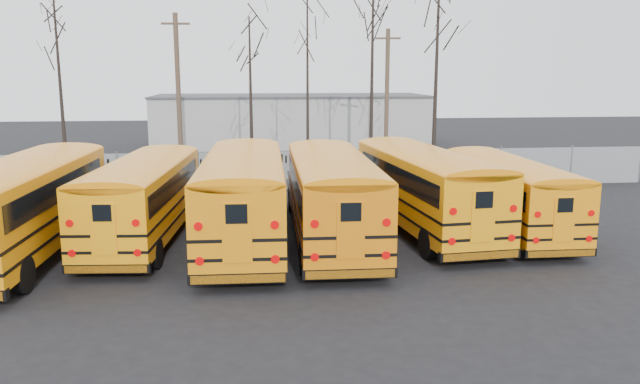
{
  "coord_description": "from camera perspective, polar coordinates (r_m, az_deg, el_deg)",
  "views": [
    {
      "loc": [
        -1.21,
        -19.86,
        6.06
      ],
      "look_at": [
        1.26,
        2.91,
        1.6
      ],
      "focal_mm": 35.0,
      "sensor_mm": 36.0,
      "label": 1
    }
  ],
  "objects": [
    {
      "name": "bus_d",
      "position": [
        22.2,
        1.02,
        0.24
      ],
      "size": [
        2.91,
        11.7,
        3.26
      ],
      "rotation": [
        0.0,
        0.0,
        -0.02
      ],
      "color": "black",
      "rests_on": "ground"
    },
    {
      "name": "utility_pole_left",
      "position": [
        38.98,
        -12.82,
        8.96
      ],
      "size": [
        1.68,
        0.29,
        9.43
      ],
      "rotation": [
        0.0,
        0.0,
        -0.03
      ],
      "color": "#4E3A2C",
      "rests_on": "ground"
    },
    {
      "name": "utility_pole_right",
      "position": [
        39.06,
        6.13,
        8.52
      ],
      "size": [
        1.51,
        0.43,
        8.57
      ],
      "rotation": [
        0.0,
        0.0,
        -0.21
      ],
      "color": "brown",
      "rests_on": "ground"
    },
    {
      "name": "tree_4",
      "position": [
        36.8,
        4.79,
        11.54
      ],
      "size": [
        0.26,
        0.26,
        12.85
      ],
      "primitive_type": "cone",
      "color": "black",
      "rests_on": "ground"
    },
    {
      "name": "ground",
      "position": [
        20.8,
        -2.6,
        -5.93
      ],
      "size": [
        120.0,
        120.0,
        0.0
      ],
      "primitive_type": "plane",
      "color": "black",
      "rests_on": "ground"
    },
    {
      "name": "fence",
      "position": [
        32.28,
        -3.97,
        1.97
      ],
      "size": [
        40.0,
        0.04,
        2.0
      ],
      "primitive_type": "cube",
      "color": "gray",
      "rests_on": "ground"
    },
    {
      "name": "distant_building",
      "position": [
        52.12,
        -2.66,
        6.53
      ],
      "size": [
        22.0,
        8.0,
        4.0
      ],
      "primitive_type": "cube",
      "color": "#A7A7A2",
      "rests_on": "ground"
    },
    {
      "name": "bus_b",
      "position": [
        23.3,
        -15.73,
        0.02
      ],
      "size": [
        3.34,
        11.02,
        3.04
      ],
      "rotation": [
        0.0,
        0.0,
        -0.08
      ],
      "color": "black",
      "rests_on": "ground"
    },
    {
      "name": "bus_e",
      "position": [
        24.12,
        9.36,
        0.9
      ],
      "size": [
        3.74,
        11.67,
        3.21
      ],
      "rotation": [
        0.0,
        0.0,
        0.1
      ],
      "color": "black",
      "rests_on": "ground"
    },
    {
      "name": "tree_2",
      "position": [
        37.31,
        -6.35,
        8.65
      ],
      "size": [
        0.26,
        0.26,
        9.14
      ],
      "primitive_type": "cone",
      "color": "black",
      "rests_on": "ground"
    },
    {
      "name": "tree_1",
      "position": [
        35.08,
        -22.67,
        9.04
      ],
      "size": [
        0.26,
        0.26,
        10.73
      ],
      "primitive_type": "cone",
      "color": "black",
      "rests_on": "ground"
    },
    {
      "name": "tree_5",
      "position": [
        35.68,
        10.6,
        11.3
      ],
      "size": [
        0.26,
        0.26,
        12.7
      ],
      "primitive_type": "cone",
      "color": "black",
      "rests_on": "ground"
    },
    {
      "name": "bus_f",
      "position": [
        24.81,
        16.71,
        0.34
      ],
      "size": [
        2.37,
        10.18,
        2.84
      ],
      "rotation": [
        0.0,
        0.0,
        -0.0
      ],
      "color": "black",
      "rests_on": "ground"
    },
    {
      "name": "tree_3",
      "position": [
        34.25,
        -1.15,
        10.48
      ],
      "size": [
        0.26,
        0.26,
        11.48
      ],
      "primitive_type": "cone",
      "color": "black",
      "rests_on": "ground"
    },
    {
      "name": "bus_c",
      "position": [
        22.03,
        -7.0,
        0.18
      ],
      "size": [
        3.0,
        11.95,
        3.32
      ],
      "rotation": [
        0.0,
        0.0,
        -0.02
      ],
      "color": "black",
      "rests_on": "ground"
    },
    {
      "name": "bus_a",
      "position": [
        22.64,
        -25.29,
        -0.53
      ],
      "size": [
        3.13,
        11.94,
        3.32
      ],
      "rotation": [
        0.0,
        0.0,
        -0.03
      ],
      "color": "black",
      "rests_on": "ground"
    }
  ]
}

